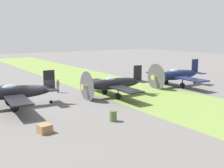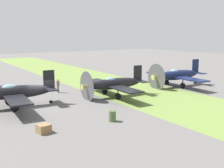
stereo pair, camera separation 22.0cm
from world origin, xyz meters
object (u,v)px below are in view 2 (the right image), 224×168
(airplane_lead, at_px, (15,92))
(fuel_drum, at_px, (112,116))
(airplane_trail, at_px, (177,75))
(ground_crew_chief, at_px, (58,85))
(airplane_wingman, at_px, (114,84))
(supply_crate, at_px, (44,129))

(airplane_lead, xyz_separation_m, fuel_drum, (-8.92, -5.62, -1.09))
(airplane_trail, bearing_deg, ground_crew_chief, 74.41)
(airplane_trail, xyz_separation_m, ground_crew_chief, (4.93, 15.41, -0.67))
(airplane_wingman, relative_size, airplane_trail, 0.95)
(airplane_lead, relative_size, ground_crew_chief, 5.97)
(ground_crew_chief, bearing_deg, airplane_trail, 58.55)
(airplane_wingman, distance_m, airplane_trail, 10.91)
(airplane_trail, height_order, ground_crew_chief, airplane_trail)
(airplane_wingman, distance_m, fuel_drum, 9.51)
(airplane_wingman, height_order, supply_crate, airplane_wingman)
(airplane_wingman, xyz_separation_m, fuel_drum, (-7.84, 5.28, -1.06))
(supply_crate, bearing_deg, airplane_lead, -0.96)
(airplane_trail, xyz_separation_m, supply_crate, (-8.14, 21.92, -1.26))
(supply_crate, bearing_deg, fuel_drum, -94.24)
(ground_crew_chief, xyz_separation_m, fuel_drum, (-13.49, 0.75, -0.46))
(airplane_wingman, bearing_deg, airplane_trail, -84.14)
(airplane_lead, relative_size, airplane_wingman, 1.02)
(airplane_lead, bearing_deg, fuel_drum, -143.85)
(fuel_drum, bearing_deg, airplane_wingman, -33.93)
(supply_crate, bearing_deg, airplane_wingman, -56.11)
(airplane_lead, xyz_separation_m, ground_crew_chief, (4.57, -6.36, -0.63))
(airplane_trail, bearing_deg, airplane_wingman, 95.94)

